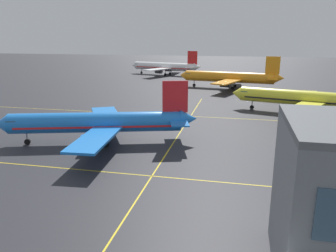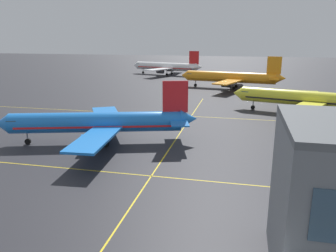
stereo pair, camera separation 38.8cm
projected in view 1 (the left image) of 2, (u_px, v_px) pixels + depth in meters
airliner_second_row at (99, 123)px, 58.16m from camera, size 34.25×29.21×10.83m
airliner_third_row at (307, 99)px, 79.57m from camera, size 35.28×30.03×11.09m
airliner_far_left_stand at (230, 77)px, 118.23m from camera, size 36.82×31.46×11.45m
airliner_far_right_stand at (165, 67)px, 158.52m from camera, size 36.10×30.74×11.37m
taxiway_markings at (152, 176)px, 45.29m from camera, size 169.37×116.17×0.01m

